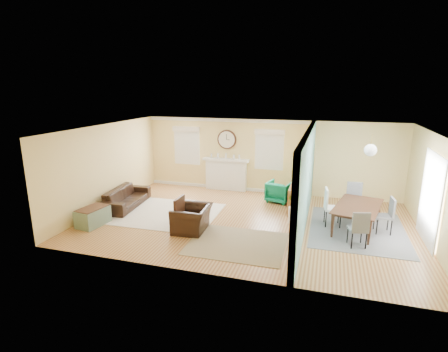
{
  "coord_description": "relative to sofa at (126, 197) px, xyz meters",
  "views": [
    {
      "loc": [
        2.01,
        -9.01,
        3.69
      ],
      "look_at": [
        -0.8,
        0.3,
        1.2
      ],
      "focal_mm": 28.0,
      "sensor_mm": 36.0,
      "label": 1
    }
  ],
  "objects": [
    {
      "name": "wall_left",
      "position": [
        -0.51,
        -0.16,
        1.0
      ],
      "size": [
        0.02,
        6.0,
        2.6
      ],
      "primitive_type": "cube",
      "color": "#EECD86",
      "rests_on": "ground"
    },
    {
      "name": "window_left",
      "position": [
        0.94,
        2.79,
        1.36
      ],
      "size": [
        1.05,
        0.13,
        1.42
      ],
      "color": "white",
      "rests_on": "wall_back"
    },
    {
      "name": "dining_chair_w",
      "position": [
        6.25,
        0.24,
        0.32
      ],
      "size": [
        0.51,
        0.51,
        1.04
      ],
      "color": "white",
      "rests_on": "floor"
    },
    {
      "name": "dining_chair_e",
      "position": [
        7.5,
        0.11,
        0.26
      ],
      "size": [
        0.46,
        0.46,
        0.95
      ],
      "color": "slate",
      "rests_on": "floor"
    },
    {
      "name": "fireplace",
      "position": [
        2.49,
        2.72,
        0.3
      ],
      "size": [
        1.7,
        0.3,
        1.17
      ],
      "color": "white",
      "rests_on": "ground"
    },
    {
      "name": "partition",
      "position": [
        5.5,
        0.12,
        1.06
      ],
      "size": [
        0.17,
        6.0,
        2.6
      ],
      "color": "#EECD86",
      "rests_on": "ground"
    },
    {
      "name": "french_doors",
      "position": [
        8.44,
        -0.16,
        0.8
      ],
      "size": [
        0.06,
        1.7,
        2.2
      ],
      "color": "white",
      "rests_on": "ground"
    },
    {
      "name": "dining_table",
      "position": [
        6.9,
        0.14,
        0.04
      ],
      "size": [
        1.47,
        2.09,
        0.67
      ],
      "primitive_type": "imported",
      "rotation": [
        0.0,
        0.0,
        1.34
      ],
      "color": "#462617",
      "rests_on": "floor"
    },
    {
      "name": "wall_back",
      "position": [
        3.99,
        2.84,
        1.0
      ],
      "size": [
        9.0,
        0.02,
        2.6
      ],
      "primitive_type": "cube",
      "color": "#EECD86",
      "rests_on": "ground"
    },
    {
      "name": "rug_jute",
      "position": [
        4.05,
        -1.62,
        -0.29
      ],
      "size": [
        2.32,
        1.91,
        0.01
      ],
      "primitive_type": "cube",
      "rotation": [
        0.0,
        0.0,
        0.01
      ],
      "color": "#9F856A",
      "rests_on": "floor"
    },
    {
      "name": "wall_clock",
      "position": [
        2.49,
        2.81,
        1.55
      ],
      "size": [
        0.7,
        0.07,
        0.7
      ],
      "color": "#462617",
      "rests_on": "wall_back"
    },
    {
      "name": "dining_chair_n",
      "position": [
        6.85,
        1.2,
        0.28
      ],
      "size": [
        0.45,
        0.45,
        0.98
      ],
      "color": "slate",
      "rests_on": "floor"
    },
    {
      "name": "window_right",
      "position": [
        4.04,
        2.79,
        1.36
      ],
      "size": [
        1.05,
        0.13,
        1.42
      ],
      "color": "white",
      "rests_on": "wall_back"
    },
    {
      "name": "credenza",
      "position": [
        5.21,
        1.22,
        0.1
      ],
      "size": [
        0.47,
        1.39,
        0.8
      ],
      "color": "#A47037",
      "rests_on": "floor"
    },
    {
      "name": "green_chair",
      "position": [
        4.56,
        1.89,
        0.04
      ],
      "size": [
        0.88,
        0.9,
        0.68
      ],
      "primitive_type": "imported",
      "rotation": [
        0.0,
        0.0,
        2.9
      ],
      "color": "#0E6C59",
      "rests_on": "floor"
    },
    {
      "name": "trunk",
      "position": [
        -0.03,
        -1.62,
        -0.05
      ],
      "size": [
        0.64,
        0.93,
        0.5
      ],
      "color": "slate",
      "rests_on": "floor"
    },
    {
      "name": "eames_chair",
      "position": [
        2.71,
        -1.18,
        0.04
      ],
      "size": [
        0.95,
        1.08,
        0.67
      ],
      "primitive_type": "imported",
      "rotation": [
        0.0,
        0.0,
        -1.51
      ],
      "color": "black",
      "rests_on": "floor"
    },
    {
      "name": "dining_chair_s",
      "position": [
        6.8,
        -0.93,
        0.24
      ],
      "size": [
        0.49,
        0.49,
        0.91
      ],
      "color": "slate",
      "rests_on": "floor"
    },
    {
      "name": "pendant",
      "position": [
        6.99,
        -0.16,
        1.9
      ],
      "size": [
        0.3,
        0.3,
        0.55
      ],
      "color": "gold",
      "rests_on": "ceiling"
    },
    {
      "name": "rug_grey",
      "position": [
        6.9,
        0.14,
        -0.29
      ],
      "size": [
        2.41,
        3.02,
        0.01
      ],
      "primitive_type": "cube",
      "color": "slate",
      "rests_on": "floor"
    },
    {
      "name": "sofa",
      "position": [
        0.0,
        0.0,
        0.0
      ],
      "size": [
        0.99,
        2.11,
        0.6
      ],
      "primitive_type": "imported",
      "rotation": [
        0.0,
        0.0,
        1.67
      ],
      "color": "black",
      "rests_on": "floor"
    },
    {
      "name": "floor",
      "position": [
        3.99,
        -0.16,
        -0.3
      ],
      "size": [
        9.0,
        9.0,
        0.0
      ],
      "primitive_type": "plane",
      "color": "brown",
      "rests_on": "ground"
    },
    {
      "name": "garden_stool",
      "position": [
        5.22,
        0.11,
        -0.07
      ],
      "size": [
        0.31,
        0.31,
        0.46
      ],
      "primitive_type": "cylinder",
      "color": "white",
      "rests_on": "floor"
    },
    {
      "name": "potted_plant",
      "position": [
        5.22,
        0.11,
        0.37
      ],
      "size": [
        0.46,
        0.43,
        0.41
      ],
      "primitive_type": "imported",
      "rotation": [
        0.0,
        0.0,
        0.38
      ],
      "color": "#337F33",
      "rests_on": "garden_stool"
    },
    {
      "name": "rug_cream",
      "position": [
        1.55,
        -0.23,
        -0.29
      ],
      "size": [
        2.98,
        2.6,
        0.02
      ],
      "primitive_type": "cube",
      "rotation": [
        0.0,
        0.0,
        0.02
      ],
      "color": "#EFE0C9",
      "rests_on": "floor"
    },
    {
      "name": "tv",
      "position": [
        5.2,
        1.22,
        0.79
      ],
      "size": [
        0.18,
        1.02,
        0.58
      ],
      "primitive_type": "imported",
      "rotation": [
        0.0,
        0.0,
        1.62
      ],
      "color": "black",
      "rests_on": "credenza"
    },
    {
      "name": "ceiling",
      "position": [
        3.99,
        -0.16,
        2.3
      ],
      "size": [
        9.0,
        6.0,
        0.02
      ],
      "primitive_type": "cube",
      "color": "white",
      "rests_on": "wall_back"
    },
    {
      "name": "wall_right",
      "position": [
        8.49,
        -0.16,
        1.0
      ],
      "size": [
        0.02,
        6.0,
        2.6
      ],
      "primitive_type": "cube",
      "color": "#EECD86",
      "rests_on": "ground"
    },
    {
      "name": "wall_front",
      "position": [
        3.99,
        -3.16,
        1.0
      ],
      "size": [
        9.0,
        0.02,
        2.6
      ],
      "primitive_type": "cube",
      "color": "#EECD86",
      "rests_on": "ground"
    }
  ]
}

